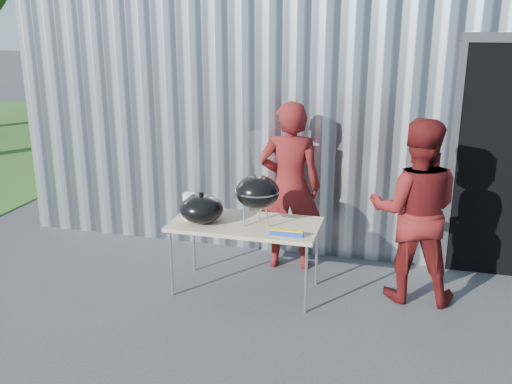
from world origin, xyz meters
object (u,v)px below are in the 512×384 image
(folding_table, at_px, (245,226))
(person_cook, at_px, (290,187))
(person_bystander, at_px, (415,211))
(kettle_grill, at_px, (257,184))

(folding_table, relative_size, person_cook, 0.79)
(folding_table, distance_m, person_bystander, 1.69)
(person_cook, distance_m, person_bystander, 1.41)
(person_bystander, bearing_deg, person_cook, -19.18)
(kettle_grill, distance_m, person_bystander, 1.57)
(person_bystander, bearing_deg, kettle_grill, 9.71)
(folding_table, distance_m, person_cook, 0.82)
(folding_table, relative_size, person_bystander, 0.81)
(folding_table, height_order, person_cook, person_cook)
(folding_table, relative_size, kettle_grill, 1.60)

